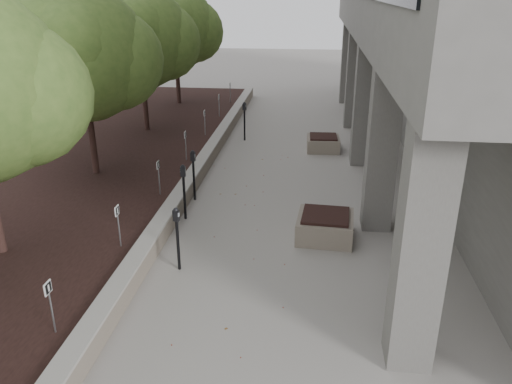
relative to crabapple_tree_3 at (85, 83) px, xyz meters
The scene contains 19 objects.
retaining_wall 4.25m from the crabapple_tree_3, 18.58° to the left, with size 0.39×26.00×0.50m, color gray, non-canonical shape.
planting_bed 3.16m from the crabapple_tree_3, 124.99° to the left, with size 7.00×26.00×0.40m, color black.
crabapple_tree_3 is the anchor object (origin of this frame).
crabapple_tree_4 5.00m from the crabapple_tree_3, 90.00° to the left, with size 4.60×4.00×5.44m, color #405F24, non-canonical shape.
crabapple_tree_5 10.00m from the crabapple_tree_3, 90.00° to the left, with size 4.60×4.00×5.44m, color #405F24, non-canonical shape.
parking_sign_2 8.20m from the crabapple_tree_3, 71.91° to the right, with size 0.04×0.22×0.96m, color black, non-canonical shape.
parking_sign_3 5.59m from the crabapple_tree_3, 61.43° to the right, with size 0.04×0.22×0.96m, color black, non-canonical shape.
parking_sign_4 3.64m from the crabapple_tree_3, 31.48° to the right, with size 0.04×0.22×0.96m, color black, non-canonical shape.
parking_sign_5 3.64m from the crabapple_tree_3, 31.48° to the left, with size 0.04×0.22×0.96m, color black, non-canonical shape.
parking_sign_6 5.59m from the crabapple_tree_3, 61.43° to the left, with size 0.04×0.22×0.96m, color black, non-canonical shape.
parking_sign_7 8.20m from the crabapple_tree_3, 71.91° to the left, with size 0.04×0.22×0.96m, color black, non-canonical shape.
parking_sign_8 11.01m from the crabapple_tree_3, 76.87° to the left, with size 0.04×0.22×0.96m, color black, non-canonical shape.
parking_meter_2 6.46m from the crabapple_tree_3, 50.88° to the right, with size 0.14×0.10×1.45m, color black, non-canonical shape.
parking_meter_3 4.58m from the crabapple_tree_3, 32.79° to the right, with size 0.15×0.11×1.50m, color black, non-canonical shape.
parking_meter_4 4.11m from the crabapple_tree_3, 14.51° to the right, with size 0.15×0.10×1.48m, color black, non-canonical shape.
parking_meter_5 6.98m from the crabapple_tree_3, 54.03° to the left, with size 0.15×0.11×1.53m, color black, non-canonical shape.
planter_front 7.97m from the crabapple_tree_3, 21.92° to the right, with size 1.33×1.33×0.62m, color gray, non-canonical shape.
planter_back 8.67m from the crabapple_tree_3, 32.12° to the left, with size 1.18×1.18×0.55m, color gray, non-canonical shape.
berry_scatter 6.38m from the crabapple_tree_3, 32.55° to the right, with size 3.30×14.10×0.02m, color maroon, non-canonical shape.
Camera 1 is at (1.71, -5.94, 5.69)m, focal length 35.59 mm.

